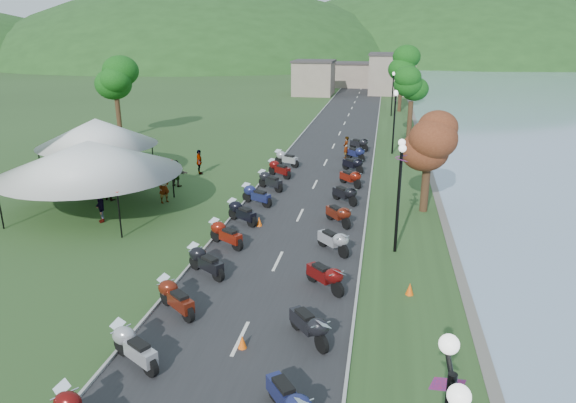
# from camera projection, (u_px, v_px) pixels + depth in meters

# --- Properties ---
(road) EXTENTS (7.00, 120.00, 0.02)m
(road) POSITION_uv_depth(u_px,v_px,m) (333.00, 146.00, 44.62)
(road) COLOR #28282A
(road) RESTS_ON ground
(hills_backdrop) EXTENTS (360.00, 120.00, 76.00)m
(hills_backdrop) POSITION_uv_depth(u_px,v_px,m) (376.00, 58.00, 193.93)
(hills_backdrop) COLOR #285621
(hills_backdrop) RESTS_ON ground
(far_building) EXTENTS (18.00, 16.00, 5.00)m
(far_building) POSITION_uv_depth(u_px,v_px,m) (349.00, 76.00, 86.18)
(far_building) COLOR gray
(far_building) RESTS_ON ground
(moto_row_left) EXTENTS (2.60, 38.82, 1.10)m
(moto_row_left) POSITION_uv_depth(u_px,v_px,m) (204.00, 263.00, 20.80)
(moto_row_left) COLOR #331411
(moto_row_left) RESTS_ON ground
(moto_row_right) EXTENTS (2.60, 37.96, 1.10)m
(moto_row_right) POSITION_uv_depth(u_px,v_px,m) (340.00, 214.00, 26.34)
(moto_row_right) COLOR #331411
(moto_row_right) RESTS_ON ground
(vendor_tent_main) EXTENTS (6.46, 6.46, 4.00)m
(vendor_tent_main) POSITION_uv_depth(u_px,v_px,m) (92.00, 177.00, 27.78)
(vendor_tent_main) COLOR silver
(vendor_tent_main) RESTS_ON ground
(vendor_tent_side) EXTENTS (5.27, 5.27, 4.00)m
(vendor_tent_side) POSITION_uv_depth(u_px,v_px,m) (98.00, 148.00, 34.69)
(vendor_tent_side) COLOR silver
(vendor_tent_side) RESTS_ON ground
(tree_lakeside) EXTENTS (2.34, 2.34, 6.50)m
(tree_lakeside) POSITION_uv_depth(u_px,v_px,m) (428.00, 154.00, 27.45)
(tree_lakeside) COLOR #186217
(tree_lakeside) RESTS_ON ground
(pedestrian_a) EXTENTS (0.80, 0.85, 1.88)m
(pedestrian_a) POSITION_uv_depth(u_px,v_px,m) (165.00, 202.00, 29.94)
(pedestrian_a) COLOR slate
(pedestrian_a) RESTS_ON ground
(pedestrian_b) EXTENTS (1.05, 0.76, 1.93)m
(pedestrian_b) POSITION_uv_depth(u_px,v_px,m) (110.00, 199.00, 30.46)
(pedestrian_b) COLOR slate
(pedestrian_b) RESTS_ON ground
(pedestrian_c) EXTENTS (1.15, 1.25, 1.87)m
(pedestrian_c) POSITION_uv_depth(u_px,v_px,m) (101.00, 222.00, 26.85)
(pedestrian_c) COLOR slate
(pedestrian_c) RESTS_ON ground
(traffic_cone_near) EXTENTS (0.29, 0.29, 0.46)m
(traffic_cone_near) POSITION_uv_depth(u_px,v_px,m) (242.00, 342.00, 16.06)
(traffic_cone_near) COLOR #F2590C
(traffic_cone_near) RESTS_ON ground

